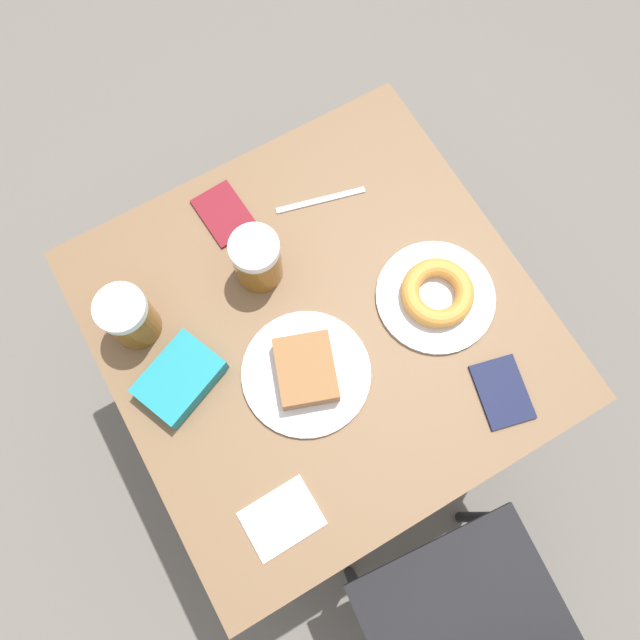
{
  "coord_description": "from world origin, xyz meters",
  "views": [
    {
      "loc": [
        0.17,
        0.3,
        1.86
      ],
      "look_at": [
        0.0,
        0.0,
        0.73
      ],
      "focal_mm": 35.0,
      "sensor_mm": 36.0,
      "label": 1
    }
  ],
  "objects": [
    {
      "name": "ground_plane",
      "position": [
        0.0,
        0.0,
        0.0
      ],
      "size": [
        8.0,
        8.0,
        0.0
      ],
      "primitive_type": "plane",
      "color": "#666059"
    },
    {
      "name": "table",
      "position": [
        0.0,
        0.0,
        0.64
      ],
      "size": [
        0.81,
        0.81,
        0.71
      ],
      "color": "brown",
      "rests_on": "ground_plane"
    },
    {
      "name": "plate_with_cake",
      "position": [
        0.07,
        0.07,
        0.73
      ],
      "size": [
        0.24,
        0.24,
        0.05
      ],
      "color": "silver",
      "rests_on": "table"
    },
    {
      "name": "plate_with_donut",
      "position": [
        -0.22,
        0.07,
        0.73
      ],
      "size": [
        0.23,
        0.23,
        0.05
      ],
      "color": "silver",
      "rests_on": "table"
    },
    {
      "name": "beer_mug_left",
      "position": [
        0.31,
        -0.17,
        0.78
      ],
      "size": [
        0.09,
        0.09,
        0.13
      ],
      "color": "#8C5619",
      "rests_on": "table"
    },
    {
      "name": "beer_mug_center",
      "position": [
        0.05,
        -0.15,
        0.78
      ],
      "size": [
        0.09,
        0.09,
        0.13
      ],
      "color": "#8C5619",
      "rests_on": "table"
    },
    {
      "name": "napkin_folded",
      "position": [
        0.24,
        0.28,
        0.72
      ],
      "size": [
        0.13,
        0.1,
        0.0
      ],
      "rotation": [
        0.0,
        0.0,
        0.02
      ],
      "color": "white",
      "rests_on": "table"
    },
    {
      "name": "fork",
      "position": [
        -0.13,
        -0.23,
        0.72
      ],
      "size": [
        0.18,
        0.06,
        0.0
      ],
      "rotation": [
        0.0,
        0.0,
        1.32
      ],
      "color": "silver",
      "rests_on": "table"
    },
    {
      "name": "passport_near_edge",
      "position": [
        0.05,
        -0.3,
        0.72
      ],
      "size": [
        0.1,
        0.13,
        0.01
      ],
      "rotation": [
        0.0,
        0.0,
        0.07
      ],
      "color": "maroon",
      "rests_on": "table"
    },
    {
      "name": "passport_far_edge",
      "position": [
        -0.23,
        0.29,
        0.72
      ],
      "size": [
        0.12,
        0.14,
        0.01
      ],
      "rotation": [
        0.0,
        0.0,
        6.04
      ],
      "color": "#141938",
      "rests_on": "table"
    },
    {
      "name": "blue_pouch",
      "position": [
        0.28,
        -0.03,
        0.74
      ],
      "size": [
        0.18,
        0.15,
        0.04
      ],
      "rotation": [
        0.0,
        0.0,
        3.53
      ],
      "color": "teal",
      "rests_on": "table"
    }
  ]
}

